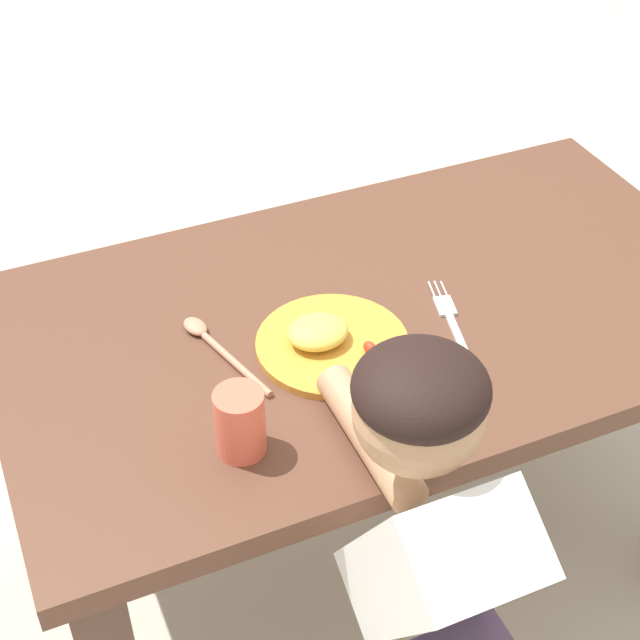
{
  "coord_description": "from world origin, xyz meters",
  "views": [
    {
      "loc": [
        -0.59,
        -1.11,
        1.68
      ],
      "look_at": [
        -0.11,
        -0.01,
        0.68
      ],
      "focal_mm": 54.29,
      "sensor_mm": 36.0,
      "label": 1
    }
  ],
  "objects_px": {
    "fork": "(450,319)",
    "drinking_cup": "(240,422)",
    "spoon": "(214,344)",
    "person": "(434,627)",
    "plate": "(329,341)"
  },
  "relations": [
    {
      "from": "spoon",
      "to": "person",
      "type": "distance_m",
      "value": 0.55
    },
    {
      "from": "spoon",
      "to": "plate",
      "type": "bearing_deg",
      "value": -129.53
    },
    {
      "from": "plate",
      "to": "spoon",
      "type": "xyz_separation_m",
      "value": [
        -0.17,
        0.07,
        -0.01
      ]
    },
    {
      "from": "drinking_cup",
      "to": "person",
      "type": "bearing_deg",
      "value": -60.02
    },
    {
      "from": "fork",
      "to": "plate",
      "type": "bearing_deg",
      "value": 99.49
    },
    {
      "from": "plate",
      "to": "drinking_cup",
      "type": "xyz_separation_m",
      "value": [
        -0.2,
        -0.15,
        0.04
      ]
    },
    {
      "from": "fork",
      "to": "drinking_cup",
      "type": "xyz_separation_m",
      "value": [
        -0.41,
        -0.13,
        0.05
      ]
    },
    {
      "from": "plate",
      "to": "fork",
      "type": "bearing_deg",
      "value": -4.4
    },
    {
      "from": "spoon",
      "to": "person",
      "type": "relative_size",
      "value": 0.24
    },
    {
      "from": "fork",
      "to": "drinking_cup",
      "type": "height_order",
      "value": "drinking_cup"
    },
    {
      "from": "fork",
      "to": "person",
      "type": "bearing_deg",
      "value": 163.41
    },
    {
      "from": "spoon",
      "to": "drinking_cup",
      "type": "height_order",
      "value": "drinking_cup"
    },
    {
      "from": "plate",
      "to": "spoon",
      "type": "relative_size",
      "value": 1.09
    },
    {
      "from": "fork",
      "to": "spoon",
      "type": "xyz_separation_m",
      "value": [
        -0.38,
        0.09,
        0.0
      ]
    },
    {
      "from": "drinking_cup",
      "to": "fork",
      "type": "bearing_deg",
      "value": 17.82
    }
  ]
}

